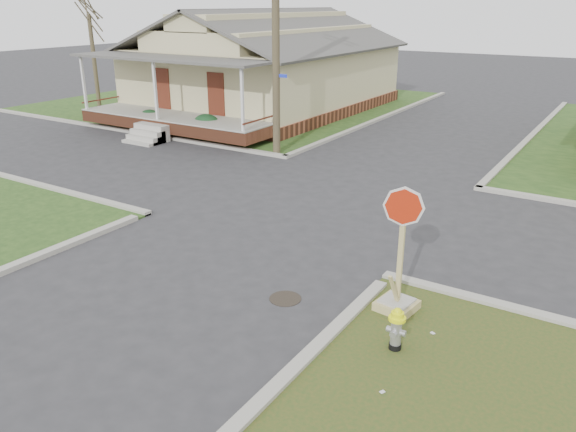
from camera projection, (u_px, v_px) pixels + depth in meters
The scene contains 11 objects.
ground at pixel (215, 264), 12.63m from camera, with size 120.00×120.00×0.00m, color #2B2B2E.
verge_far_left at pixel (237, 101), 33.34m from camera, with size 19.00×19.00×0.05m, color #214117.
curbs at pixel (323, 202), 16.58m from camera, with size 80.00×40.00×0.12m, color #9D998D, non-canonical shape.
manhole at pixel (285, 299), 11.14m from camera, with size 0.64×0.64×0.01m, color black.
corner_house at pixel (266, 67), 30.00m from camera, with size 10.10×15.50×5.30m.
utility_pole at pixel (276, 28), 20.10m from camera, with size 1.80×0.28×9.00m.
tree_far_left at pixel (94, 62), 30.21m from camera, with size 0.22×0.22×4.90m, color #3E3424.
fire_hydrant at pixel (397, 327), 9.30m from camera, with size 0.29×0.29×0.78m.
stop_sign at pixel (398, 284), 10.47m from camera, with size 0.70×0.68×2.46m.
hedge_left at pixel (150, 119), 25.71m from camera, with size 1.26×1.03×0.96m, color #15391D.
hedge_right at pixel (207, 125), 24.12m from camera, with size 1.36×1.12×1.04m, color #15391D.
Camera 1 is at (7.49, -8.78, 5.50)m, focal length 35.00 mm.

